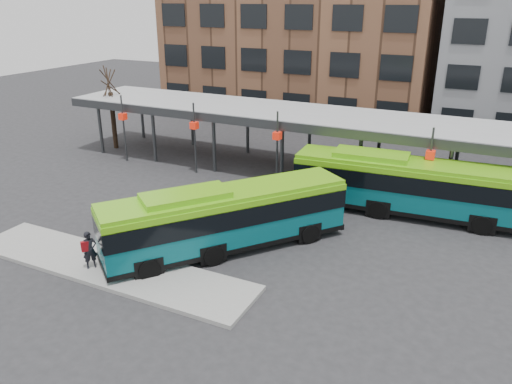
# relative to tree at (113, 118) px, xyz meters

# --- Properties ---
(ground) EXTENTS (120.00, 120.00, 0.00)m
(ground) POSITION_rel_tree_xyz_m (18.00, -12.00, -2.43)
(ground) COLOR #28282B
(ground) RESTS_ON ground
(boarding_island) EXTENTS (14.00, 3.00, 0.18)m
(boarding_island) POSITION_rel_tree_xyz_m (12.50, -15.00, -2.34)
(boarding_island) COLOR gray
(boarding_island) RESTS_ON ground
(canopy) EXTENTS (40.00, 6.53, 4.80)m
(canopy) POSITION_rel_tree_xyz_m (17.94, 0.87, 1.47)
(canopy) COLOR #999B9E
(canopy) RESTS_ON ground
(tree) EXTENTS (1.64, 1.64, 5.60)m
(tree) POSITION_rel_tree_xyz_m (0.00, 0.00, 0.00)
(tree) COLOR black
(tree) RESTS_ON ground
(bus_front) EXTENTS (9.10, 10.67, 3.20)m
(bus_front) POSITION_rel_tree_xyz_m (16.29, -11.10, -0.77)
(bus_front) COLOR #08545C
(bus_front) RESTS_ON ground
(bus_rear) EXTENTS (12.16, 3.35, 3.31)m
(bus_rear) POSITION_rel_tree_xyz_m (22.99, -3.12, -0.71)
(bus_rear) COLOR #08545C
(bus_rear) RESTS_ON ground
(pedestrian) EXTENTS (0.68, 0.74, 1.69)m
(pedestrian) POSITION_rel_tree_xyz_m (12.01, -15.49, -1.40)
(pedestrian) COLOR black
(pedestrian) RESTS_ON boarding_island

